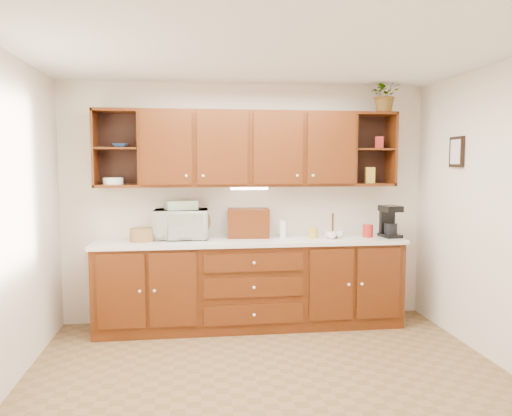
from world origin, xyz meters
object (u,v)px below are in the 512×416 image
object	(u,v)px
bread_box	(248,223)
coffee_maker	(390,222)
potted_plant	(385,95)
microwave	(181,224)

from	to	relation	value
bread_box	coffee_maker	world-z (taller)	coffee_maker
bread_box	potted_plant	xyz separation A→B (m)	(1.48, -0.06, 1.38)
microwave	coffee_maker	size ratio (longest dim) A/B	1.64
microwave	bread_box	size ratio (longest dim) A/B	1.27
bread_box	potted_plant	world-z (taller)	potted_plant
microwave	bread_box	world-z (taller)	microwave
microwave	coffee_maker	world-z (taller)	coffee_maker
coffee_maker	microwave	bearing A→B (deg)	169.60
microwave	coffee_maker	xyz separation A→B (m)	(2.24, -0.16, 0.01)
microwave	bread_box	xyz separation A→B (m)	(0.72, 0.02, -0.00)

